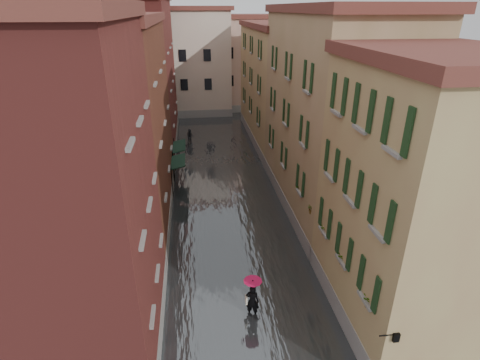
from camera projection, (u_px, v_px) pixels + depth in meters
ground at (245, 295)px, 18.99m from camera, size 120.00×120.00×0.00m
floodwater at (223, 184)px, 30.66m from camera, size 10.00×60.00×0.20m
building_left_near at (64, 211)px, 13.65m from camera, size 6.00×8.00×13.00m
building_left_mid at (116, 130)px, 23.66m from camera, size 6.00×14.00×12.50m
building_left_far at (141, 78)px, 36.86m from camera, size 6.00×16.00×14.00m
building_right_near at (419, 206)px, 15.59m from camera, size 6.00×8.00×11.50m
building_right_mid at (330, 118)px, 25.19m from camera, size 6.00×14.00×13.00m
building_right_far at (279, 87)px, 39.01m from camera, size 6.00×16.00×11.50m
building_end_cream at (184, 63)px, 50.15m from camera, size 12.00×9.00×13.00m
building_end_pink at (248, 64)px, 53.21m from camera, size 10.00×9.00×12.00m
awning_near at (178, 162)px, 28.75m from camera, size 1.09×2.79×2.80m
awning_far at (179, 147)px, 31.92m from camera, size 1.09×2.99×2.80m
wall_lantern at (395, 336)px, 12.83m from camera, size 0.71×0.22×0.35m
window_planters at (327, 225)px, 18.42m from camera, size 0.59×10.57×0.84m
pedestrian_main at (252, 296)px, 17.22m from camera, size 0.86×0.86×2.06m
pedestrian_far at (190, 137)px, 39.64m from camera, size 0.90×0.76×1.65m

